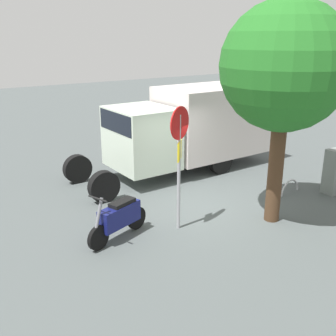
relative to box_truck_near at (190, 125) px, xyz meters
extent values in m
plane|color=#495050|center=(1.64, 2.72, -1.57)|extent=(60.00, 60.00, 0.00)
cylinder|color=black|center=(-0.58, -0.95, -1.12)|extent=(0.90, 0.25, 0.90)
cylinder|color=black|center=(-0.57, 0.95, -1.12)|extent=(0.90, 0.25, 0.90)
cylinder|color=black|center=(3.74, -0.97, -1.12)|extent=(0.90, 0.25, 0.90)
cylinder|color=black|center=(3.75, 0.93, -1.12)|extent=(0.90, 0.25, 0.90)
cube|color=silver|center=(-0.97, 0.00, 0.06)|extent=(3.82, 2.22, 2.36)
cube|color=silver|center=(1.94, -0.01, -0.17)|extent=(1.81, 2.11, 1.90)
cube|color=black|center=(1.94, -0.01, 0.43)|extent=(1.83, 1.95, 0.60)
cylinder|color=black|center=(5.04, 3.27, -1.29)|extent=(0.56, 0.27, 0.56)
cylinder|color=black|center=(3.85, 2.88, -1.29)|extent=(0.56, 0.27, 0.56)
cube|color=navy|center=(4.39, 3.06, -1.01)|extent=(1.14, 0.65, 0.48)
cube|color=black|center=(4.30, 3.03, -0.74)|extent=(0.70, 0.47, 0.12)
cylinder|color=slate|center=(4.99, 3.26, -0.74)|extent=(0.29, 0.15, 0.69)
cylinder|color=black|center=(4.99, 3.26, -0.39)|extent=(0.21, 0.54, 0.04)
cylinder|color=#9E9EA3|center=(3.00, 3.43, -0.18)|extent=(0.08, 0.08, 2.79)
cylinder|color=red|center=(3.00, 3.45, 1.02)|extent=(0.71, 0.32, 0.76)
cube|color=yellow|center=(3.00, 3.45, 0.38)|extent=(0.33, 0.33, 0.44)
cylinder|color=#47301E|center=(0.78, 4.40, -0.19)|extent=(0.37, 0.37, 2.75)
sphere|color=#236C22|center=(0.78, 4.40, 2.22)|extent=(2.97, 2.97, 2.97)
torus|color=#B7B7BC|center=(-1.06, 3.49, -1.57)|extent=(0.85, 0.13, 0.85)
camera|label=1|loc=(8.20, 10.49, 2.88)|focal=42.67mm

